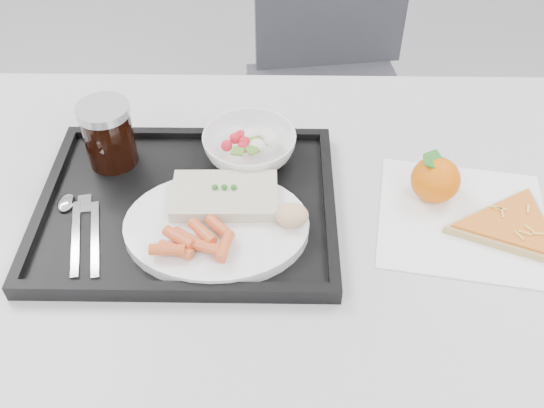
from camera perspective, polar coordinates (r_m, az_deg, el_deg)
table at (r=0.98m, az=1.13°, el=-4.18°), size 1.20×0.80×0.75m
chair at (r=1.69m, az=5.60°, el=13.12°), size 0.47×0.47×0.93m
tray at (r=0.94m, az=-7.91°, el=-0.23°), size 0.45×0.35×0.03m
dinner_plate at (r=0.89m, az=-5.23°, el=-2.11°), size 0.27×0.27×0.02m
fish_fillet at (r=0.90m, az=-4.48°, el=0.78°), size 0.16×0.10×0.03m
bread_roll at (r=0.86m, az=1.88°, el=-1.06°), size 0.06×0.06×0.03m
salad_bowl at (r=0.99m, az=-2.13°, el=5.43°), size 0.15×0.15×0.05m
cola_glass at (r=1.00m, az=-15.16°, el=6.43°), size 0.08×0.08×0.11m
cutlery at (r=0.94m, az=-17.71°, el=-1.70°), size 0.10×0.17×0.01m
napkin at (r=0.97m, az=17.46°, el=-1.37°), size 0.29×0.28×0.00m
tangerine at (r=0.97m, az=15.14°, el=2.25°), size 0.08×0.08×0.07m
pizza_slice at (r=0.97m, az=21.66°, el=-1.98°), size 0.22×0.22×0.02m
carrot_pile at (r=0.84m, az=-7.17°, el=-3.49°), size 0.11×0.09×0.02m
salad_contents at (r=0.99m, az=-1.78°, el=6.06°), size 0.10×0.07×0.02m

